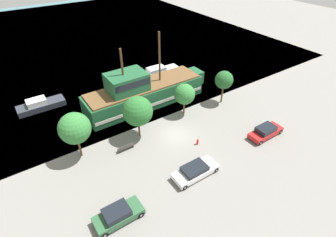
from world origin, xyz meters
The scene contains 14 objects.
ground_plane centered at (0.00, 0.00, 0.00)m, with size 160.00×160.00×0.00m, color gray.
water_surface centered at (0.00, 44.00, 0.00)m, with size 80.00×80.00×0.00m, color teal.
pirate_ship centered at (0.39, 8.48, 1.99)m, with size 18.71×4.78×10.03m.
moored_boat_dockside centered at (-12.40, 15.60, 0.59)m, with size 6.38×2.21×1.58m.
moored_boat_outer centered at (7.06, 14.93, 0.64)m, with size 7.76×2.37×1.70m.
parked_car_curb_front centered at (-10.86, -6.85, 0.71)m, with size 4.32×1.95×1.43m.
parked_car_curb_mid centered at (9.15, -6.37, 0.71)m, with size 4.62×1.82×1.44m.
parked_car_curb_rear centered at (-2.04, -6.56, 0.64)m, with size 4.95×2.01×1.27m.
fire_hydrant centered at (1.24, -2.92, 0.41)m, with size 0.42×0.25×0.76m.
bench_promenade_east centered at (-6.28, 0.89, 0.45)m, with size 1.94×0.45×0.85m.
tree_row_east centered at (-10.85, 2.92, 3.89)m, with size 3.42×3.42×5.61m.
tree_row_mideast centered at (-3.68, 2.35, 3.65)m, with size 3.56×3.56×5.44m.
tree_row_midwest centered at (3.82, 3.23, 3.03)m, with size 2.81×2.81×4.45m.
tree_row_west centered at (10.14, 2.46, 3.63)m, with size 2.56×2.56×4.93m.
Camera 1 is at (-14.80, -20.49, 20.78)m, focal length 28.00 mm.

